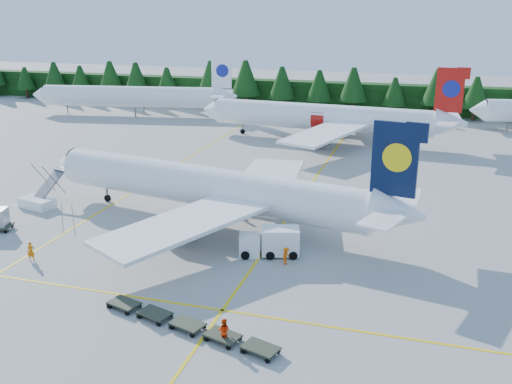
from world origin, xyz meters
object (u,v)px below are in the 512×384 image
(airstairs, at_px, (39,200))
(airliner_red, at_px, (316,117))
(service_truck, at_px, (269,242))
(airliner_navy, at_px, (200,186))

(airstairs, bearing_deg, airliner_red, 76.24)
(airstairs, distance_m, service_truck, 28.55)
(airliner_navy, xyz_separation_m, airliner_red, (4.25, 40.97, 0.15))
(airliner_navy, distance_m, airstairs, 19.02)
(airliner_navy, distance_m, airliner_red, 41.19)
(airliner_red, distance_m, service_truck, 48.01)
(airliner_navy, xyz_separation_m, airstairs, (-18.76, -1.40, -2.85))
(airliner_navy, bearing_deg, service_truck, -24.79)
(airliner_navy, height_order, airliner_red, airliner_red)
(airliner_red, xyz_separation_m, airstairs, (-23.01, -42.38, -3.00))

